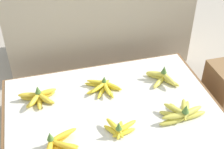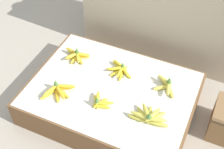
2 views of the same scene
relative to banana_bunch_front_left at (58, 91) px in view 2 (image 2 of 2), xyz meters
name	(u,v)px [view 2 (image 2 of 2)]	position (x,y,z in m)	size (l,w,h in m)	color
ground_plane	(112,108)	(0.32, 0.19, -0.25)	(10.00, 10.00, 0.00)	#A89E8E
display_platform	(112,98)	(0.32, 0.19, -0.14)	(1.17, 0.86, 0.22)	brown
back_vendor_table	(167,9)	(0.43, 1.06, 0.14)	(1.31, 0.52, 0.77)	tan
banana_bunch_front_left	(58,91)	(0.00, 0.00, 0.00)	(0.20, 0.21, 0.10)	gold
banana_bunch_front_midleft	(100,102)	(0.31, 0.03, 0.00)	(0.17, 0.14, 0.09)	yellow
banana_bunch_front_midright	(149,117)	(0.65, 0.05, 0.00)	(0.27, 0.16, 0.11)	gold
banana_bunch_middle_left	(76,56)	(-0.06, 0.37, 0.00)	(0.22, 0.14, 0.10)	gold
banana_bunch_middle_midleft	(121,70)	(0.31, 0.37, -0.01)	(0.22, 0.18, 0.08)	yellow
banana_bunch_middle_midright	(166,85)	(0.67, 0.35, 0.00)	(0.17, 0.19, 0.10)	#DBCC4C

